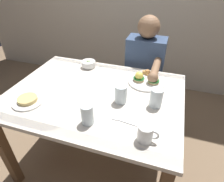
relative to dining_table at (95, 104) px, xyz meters
name	(u,v)px	position (x,y,z in m)	size (l,w,h in m)	color
ground_plane	(99,158)	(0.00, 0.00, -0.63)	(6.00, 6.00, 0.00)	#7F664C
dining_table	(95,104)	(0.00, 0.00, 0.00)	(1.20, 0.90, 0.74)	silver
eggs_benedict_plate	(146,80)	(0.32, 0.24, 0.13)	(0.27, 0.27, 0.09)	white
fruit_bowl	(89,64)	(-0.20, 0.34, 0.14)	(0.12, 0.12, 0.06)	white
coffee_mug	(146,133)	(0.41, -0.31, 0.16)	(0.11, 0.08, 0.09)	white
fork	(123,121)	(0.26, -0.22, 0.11)	(0.16, 0.04, 0.00)	silver
water_glass_near	(156,99)	(0.42, -0.01, 0.16)	(0.08, 0.08, 0.12)	silver
water_glass_far	(121,95)	(0.20, -0.04, 0.16)	(0.08, 0.08, 0.12)	silver
water_glass_extra	(87,115)	(0.08, -0.29, 0.16)	(0.07, 0.07, 0.12)	silver
side_plate	(28,100)	(-0.37, -0.24, 0.12)	(0.20, 0.20, 0.04)	white
diner_person	(144,70)	(0.25, 0.60, 0.02)	(0.34, 0.54, 1.14)	#33333D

